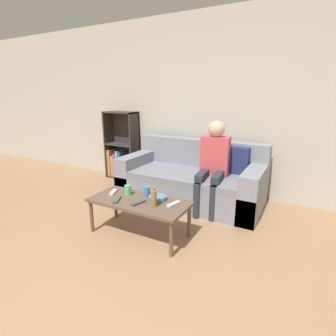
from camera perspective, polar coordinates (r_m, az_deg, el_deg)
ground_plane at (r=2.22m, az=-24.72°, el=-27.36°), size 22.00×22.00×0.00m
wall_back at (r=4.06m, az=8.15°, el=13.28°), size 12.00×0.06×2.60m
couch at (r=3.71m, az=5.15°, el=-2.87°), size 1.96×0.90×0.83m
bookshelf at (r=4.78m, az=-10.09°, el=3.28°), size 0.59×0.28×1.18m
coffee_table at (r=2.81m, az=-6.33°, el=-7.78°), size 1.06×0.49×0.39m
person_adult at (r=3.42m, az=9.91°, el=1.99°), size 0.39×0.65×1.15m
cup_near at (r=2.94m, az=-8.73°, el=-4.74°), size 0.07×0.07×0.11m
cup_far at (r=2.88m, az=-4.60°, el=-5.10°), size 0.07×0.07×0.11m
tv_remote_0 at (r=2.66m, az=1.24°, el=-7.86°), size 0.09×0.18×0.02m
tv_remote_1 at (r=3.03m, az=-11.85°, el=-5.17°), size 0.11×0.18×0.02m
tv_remote_2 at (r=2.71m, az=-6.47°, el=-7.49°), size 0.09×0.18×0.02m
tv_remote_3 at (r=2.82m, az=-11.10°, el=-6.78°), size 0.11×0.17×0.02m
snack_bowl at (r=2.78m, az=-2.30°, el=-6.55°), size 0.19×0.19×0.05m
bottle at (r=2.61m, az=-3.09°, el=-6.59°), size 0.06×0.06×0.20m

